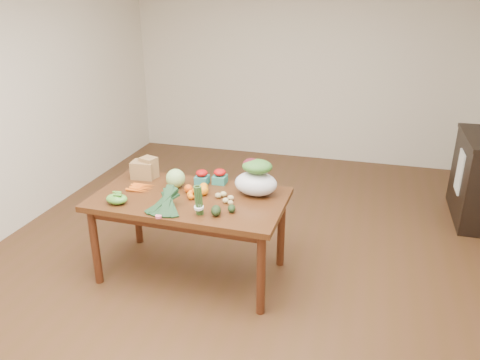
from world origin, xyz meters
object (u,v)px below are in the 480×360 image
(cabbage, at_px, (176,178))
(kale_bunch, at_px, (164,203))
(dining_table, at_px, (191,236))
(salad_bag, at_px, (256,179))
(asparagus_bundle, at_px, (199,200))
(mandarin_cluster, at_px, (195,192))
(paper_bag, at_px, (143,168))

(cabbage, height_order, kale_bunch, cabbage)
(dining_table, xyz_separation_m, cabbage, (-0.19, 0.16, 0.46))
(salad_bag, bearing_deg, asparagus_bundle, -123.45)
(kale_bunch, xyz_separation_m, salad_bag, (0.61, 0.52, 0.06))
(kale_bunch, bearing_deg, mandarin_cluster, 71.37)
(paper_bag, bearing_deg, dining_table, -26.93)
(cabbage, height_order, salad_bag, salad_bag)
(dining_table, height_order, mandarin_cluster, mandarin_cluster)
(mandarin_cluster, distance_m, asparagus_bundle, 0.37)
(kale_bunch, distance_m, asparagus_bundle, 0.29)
(cabbage, relative_size, mandarin_cluster, 0.93)
(cabbage, xyz_separation_m, mandarin_cluster, (0.23, -0.13, -0.04))
(asparagus_bundle, bearing_deg, kale_bunch, -172.97)
(paper_bag, bearing_deg, kale_bunch, -51.99)
(paper_bag, height_order, cabbage, paper_bag)
(paper_bag, distance_m, mandarin_cluster, 0.66)
(kale_bunch, bearing_deg, salad_bag, 41.82)
(dining_table, distance_m, mandarin_cluster, 0.42)
(paper_bag, distance_m, kale_bunch, 0.78)
(mandarin_cluster, relative_size, kale_bunch, 0.45)
(cabbage, distance_m, asparagus_bundle, 0.60)
(paper_bag, relative_size, asparagus_bundle, 1.10)
(mandarin_cluster, height_order, asparagus_bundle, asparagus_bundle)
(paper_bag, xyz_separation_m, salad_bag, (1.08, -0.09, 0.04))
(mandarin_cluster, height_order, salad_bag, salad_bag)
(cabbage, bearing_deg, paper_bag, 161.23)
(dining_table, xyz_separation_m, paper_bag, (-0.56, 0.28, 0.47))
(dining_table, xyz_separation_m, kale_bunch, (-0.08, -0.33, 0.45))
(cabbage, distance_m, kale_bunch, 0.50)
(dining_table, height_order, kale_bunch, kale_bunch)
(salad_bag, bearing_deg, cabbage, -176.90)
(cabbage, bearing_deg, salad_bag, 3.10)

